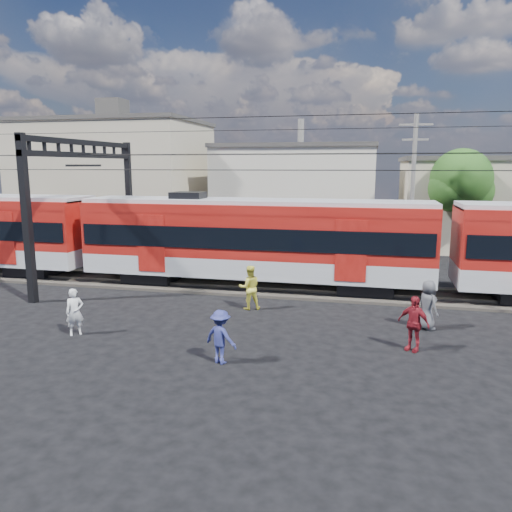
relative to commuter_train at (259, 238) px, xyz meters
name	(u,v)px	position (x,y,z in m)	size (l,w,h in m)	color
ground	(241,351)	(1.23, -8.00, -2.40)	(120.00, 120.00, 0.00)	black
track_bed	(284,288)	(1.23, 0.00, -2.34)	(70.00, 3.40, 0.12)	#2D2823
rail_near	(282,290)	(1.23, -0.75, -2.22)	(70.00, 0.12, 0.12)	#59544C
rail_far	(287,282)	(1.23, 0.75, -2.22)	(70.00, 0.12, 0.12)	#59544C
commuter_train	(259,238)	(0.00, 0.00, 0.00)	(50.30, 3.08, 4.17)	black
catenary	(110,177)	(-7.42, 0.00, 2.73)	(70.00, 9.30, 7.52)	black
building_west	(116,178)	(-15.77, 16.00, 2.25)	(14.28, 10.20, 9.30)	tan
building_midwest	(300,190)	(-0.77, 19.00, 1.25)	(12.24, 12.24, 7.30)	#B9B2A2
utility_pole_mid	(413,187)	(7.23, 7.00, 2.13)	(1.80, 0.24, 8.50)	slate
tree_near	(464,183)	(10.42, 10.09, 2.26)	(3.82, 3.64, 6.72)	#382619
pedestrian_a	(75,312)	(-4.67, -7.76, -1.60)	(0.59, 0.38, 1.60)	silver
pedestrian_b	(250,287)	(0.40, -3.44, -1.51)	(0.87, 0.68, 1.79)	#DAD344
pedestrian_c	(221,337)	(0.90, -9.04, -1.60)	(1.04, 0.60, 1.60)	navy
pedestrian_d	(413,323)	(6.44, -6.73, -1.52)	(1.03, 0.43, 1.76)	maroon
pedestrian_e	(428,305)	(7.10, -4.45, -1.52)	(0.86, 0.56, 1.76)	#47474C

